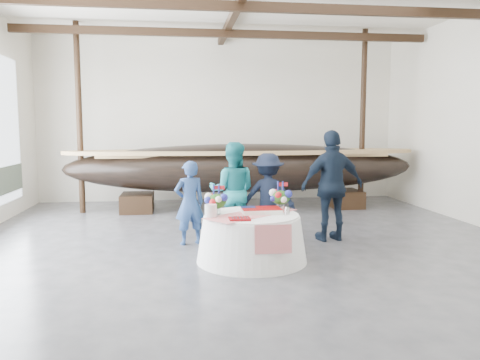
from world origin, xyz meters
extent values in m
cube|color=#3D3D42|center=(0.00, 0.00, 0.00)|extent=(10.00, 12.00, 0.01)
cube|color=silver|center=(0.00, 6.00, 2.25)|extent=(10.00, 0.02, 4.50)
cube|color=black|center=(0.00, 1.50, 4.25)|extent=(9.80, 0.12, 0.18)
cube|color=black|center=(0.00, 4.00, 4.25)|extent=(9.80, 0.12, 0.18)
cylinder|color=black|center=(-3.50, 4.27, 2.25)|extent=(0.14, 0.14, 4.50)
cylinder|color=black|center=(3.50, 4.27, 2.25)|extent=(0.14, 0.14, 4.50)
cube|color=black|center=(-2.20, 4.27, 0.22)|extent=(0.77, 0.99, 0.44)
cube|color=black|center=(3.07, 4.27, 0.22)|extent=(0.77, 0.99, 0.44)
ellipsoid|color=black|center=(0.43, 4.27, 1.04)|extent=(8.78, 1.76, 1.21)
cube|color=#9E7A4C|center=(0.43, 4.27, 1.37)|extent=(7.03, 1.15, 0.07)
cone|color=white|center=(-0.07, -0.30, 0.35)|extent=(1.70, 1.70, 0.70)
cylinder|color=white|center=(-0.07, -0.30, 0.71)|extent=(1.44, 1.44, 0.04)
cube|color=red|center=(-0.07, -0.30, 0.73)|extent=(1.57, 1.41, 0.01)
cube|color=white|center=(0.08, -0.24, 0.77)|extent=(0.60, 0.40, 0.07)
cylinder|color=white|center=(-0.71, -0.45, 0.83)|extent=(0.18, 0.18, 0.19)
cylinder|color=white|center=(-0.61, 0.02, 0.84)|extent=(0.18, 0.18, 0.23)
cube|color=#6D0909|center=(-0.32, -0.72, 0.75)|extent=(0.30, 0.24, 0.03)
cone|color=silver|center=(0.45, -0.42, 0.79)|extent=(0.09, 0.09, 0.12)
imported|color=navy|center=(-1.00, 0.86, 0.74)|extent=(0.62, 0.49, 1.47)
imported|color=teal|center=(-0.20, 1.16, 0.89)|extent=(0.98, 0.82, 1.79)
imported|color=black|center=(0.46, 1.16, 0.79)|extent=(1.08, 0.69, 1.58)
imported|color=black|center=(1.57, 0.82, 1.00)|extent=(1.23, 0.64, 2.01)
camera|label=1|loc=(-1.15, -7.27, 2.05)|focal=35.00mm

